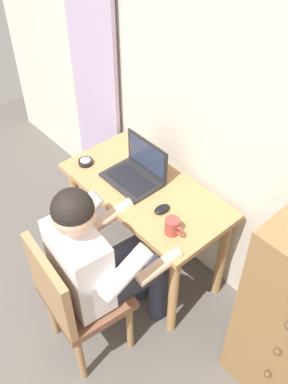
{
  "coord_description": "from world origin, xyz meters",
  "views": [
    {
      "loc": [
        1.13,
        0.61,
        2.46
      ],
      "look_at": [
        -0.18,
        1.76,
        0.83
      ],
      "focal_mm": 40.63,
      "sensor_mm": 36.0,
      "label": 1
    }
  ],
  "objects_px": {
    "person_seated": "(101,259)",
    "desk_clock": "(86,162)",
    "coffee_mug": "(173,226)",
    "desk": "(145,204)",
    "laptop": "(137,171)",
    "chair": "(74,297)",
    "computer_mouse": "(162,209)"
  },
  "relations": [
    {
      "from": "chair",
      "to": "coffee_mug",
      "type": "distance_m",
      "value": 0.64
    },
    {
      "from": "desk_clock",
      "to": "person_seated",
      "type": "bearing_deg",
      "value": -29.88
    },
    {
      "from": "chair",
      "to": "computer_mouse",
      "type": "height_order",
      "value": "chair"
    },
    {
      "from": "laptop",
      "to": "coffee_mug",
      "type": "relative_size",
      "value": 2.83
    },
    {
      "from": "chair",
      "to": "desk_clock",
      "type": "bearing_deg",
      "value": 138.5
    },
    {
      "from": "desk",
      "to": "computer_mouse",
      "type": "distance_m",
      "value": 0.26
    },
    {
      "from": "desk",
      "to": "person_seated",
      "type": "xyz_separation_m",
      "value": [
        0.22,
        -0.5,
        0.09
      ]
    },
    {
      "from": "person_seated",
      "to": "computer_mouse",
      "type": "height_order",
      "value": "person_seated"
    },
    {
      "from": "laptop",
      "to": "coffee_mug",
      "type": "xyz_separation_m",
      "value": [
        0.46,
        -0.15,
        -0.0
      ]
    },
    {
      "from": "chair",
      "to": "desk_clock",
      "type": "xyz_separation_m",
      "value": [
        -0.62,
        0.55,
        0.24
      ]
    },
    {
      "from": "person_seated",
      "to": "computer_mouse",
      "type": "relative_size",
      "value": 12.13
    },
    {
      "from": "person_seated",
      "to": "computer_mouse",
      "type": "bearing_deg",
      "value": 92.24
    },
    {
      "from": "laptop",
      "to": "person_seated",
      "type": "bearing_deg",
      "value": -58.19
    },
    {
      "from": "desk",
      "to": "person_seated",
      "type": "relative_size",
      "value": 0.87
    },
    {
      "from": "person_seated",
      "to": "desk_clock",
      "type": "xyz_separation_m",
      "value": [
        -0.64,
        0.37,
        0.05
      ]
    },
    {
      "from": "coffee_mug",
      "to": "computer_mouse",
      "type": "bearing_deg",
      "value": 155.72
    },
    {
      "from": "desk",
      "to": "chair",
      "type": "distance_m",
      "value": 0.72
    },
    {
      "from": "person_seated",
      "to": "computer_mouse",
      "type": "distance_m",
      "value": 0.44
    },
    {
      "from": "person_seated",
      "to": "coffee_mug",
      "type": "relative_size",
      "value": 10.11
    },
    {
      "from": "person_seated",
      "to": "desk",
      "type": "bearing_deg",
      "value": 113.89
    },
    {
      "from": "chair",
      "to": "laptop",
      "type": "height_order",
      "value": "laptop"
    },
    {
      "from": "chair",
      "to": "person_seated",
      "type": "relative_size",
      "value": 0.74
    },
    {
      "from": "desk",
      "to": "chair",
      "type": "bearing_deg",
      "value": -73.35
    },
    {
      "from": "chair",
      "to": "laptop",
      "type": "xyz_separation_m",
      "value": [
        -0.31,
        0.7,
        0.27
      ]
    },
    {
      "from": "computer_mouse",
      "to": "coffee_mug",
      "type": "height_order",
      "value": "coffee_mug"
    },
    {
      "from": "laptop",
      "to": "desk_clock",
      "type": "height_order",
      "value": "laptop"
    },
    {
      "from": "desk",
      "to": "person_seated",
      "type": "distance_m",
      "value": 0.55
    },
    {
      "from": "chair",
      "to": "laptop",
      "type": "relative_size",
      "value": 2.63
    },
    {
      "from": "coffee_mug",
      "to": "desk",
      "type": "bearing_deg",
      "value": 160.47
    },
    {
      "from": "desk",
      "to": "laptop",
      "type": "distance_m",
      "value": 0.21
    },
    {
      "from": "chair",
      "to": "coffee_mug",
      "type": "relative_size",
      "value": 7.46
    },
    {
      "from": "person_seated",
      "to": "desk_clock",
      "type": "distance_m",
      "value": 0.74
    }
  ]
}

